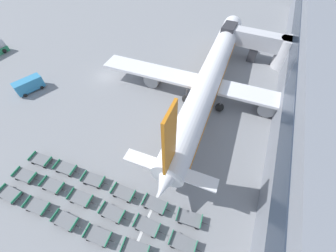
{
  "coord_description": "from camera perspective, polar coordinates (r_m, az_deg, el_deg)",
  "views": [
    {
      "loc": [
        23.99,
        -25.11,
        23.92
      ],
      "look_at": [
        16.67,
        -8.73,
        2.71
      ],
      "focal_mm": 22.0,
      "sensor_mm": 36.0,
      "label": 1
    }
  ],
  "objects": [
    {
      "name": "baggage_dolly_row_mid_b_col_d",
      "position": [
        25.87,
        -12.26,
        -17.6
      ],
      "size": [
        3.4,
        1.64,
        0.92
      ],
      "color": "slate",
      "rests_on": "ground_plane"
    },
    {
      "name": "baggage_dolly_row_mid_a_col_c",
      "position": [
        27.05,
        -23.05,
        -17.88
      ],
      "size": [
        3.43,
        1.73,
        0.92
      ],
      "color": "slate",
      "rests_on": "ground_plane"
    },
    {
      "name": "jet_bridge",
      "position": [
        46.94,
        25.14,
        19.65
      ],
      "size": [
        14.98,
        4.39,
        6.0
      ],
      "color": "silver",
      "rests_on": "ground_plane"
    },
    {
      "name": "baggage_dolly_row_mid_b_col_c",
      "position": [
        27.57,
        -20.0,
        -13.77
      ],
      "size": [
        3.44,
        1.79,
        0.92
      ],
      "color": "slate",
      "rests_on": "ground_plane"
    },
    {
      "name": "stand_guidance_stripe",
      "position": [
        30.93,
        4.98,
        -1.14
      ],
      "size": [
        1.93,
        35.41,
        0.01
      ],
      "color": "white",
      "rests_on": "ground_plane"
    },
    {
      "name": "baggage_dolly_row_near_col_d",
      "position": [
        25.06,
        -18.84,
        -26.75
      ],
      "size": [
        3.43,
        1.75,
        0.92
      ],
      "color": "slate",
      "rests_on": "ground_plane"
    },
    {
      "name": "baggage_dolly_row_mid_a_col_f",
      "position": [
        23.9,
        4.12,
        -29.63
      ],
      "size": [
        3.4,
        1.64,
        0.92
      ],
      "color": "slate",
      "rests_on": "ground_plane"
    },
    {
      "name": "ground_plane",
      "position": [
        42.17,
        -16.49,
        13.05
      ],
      "size": [
        500.0,
        500.0,
        0.0
      ],
      "primitive_type": "plane",
      "color": "gray"
    },
    {
      "name": "baggage_dolly_row_mid_b_col_e",
      "position": [
        24.9,
        -3.65,
        -20.83
      ],
      "size": [
        3.38,
        1.6,
        0.92
      ],
      "color": "slate",
      "rests_on": "ground_plane"
    },
    {
      "name": "airplane",
      "position": [
        35.11,
        11.54,
        12.96
      ],
      "size": [
        37.49,
        43.58,
        13.18
      ],
      "color": "white",
      "rests_on": "ground_plane"
    },
    {
      "name": "baggage_dolly_row_near_col_a",
      "position": [
        31.31,
        -37.62,
        -14.72
      ],
      "size": [
        3.39,
        1.62,
        0.92
      ],
      "color": "slate",
      "rests_on": "ground_plane"
    },
    {
      "name": "baggage_dolly_row_near_col_c",
      "position": [
        26.73,
        -26.54,
        -22.35
      ],
      "size": [
        3.41,
        1.67,
        0.92
      ],
      "color": "slate",
      "rests_on": "ground_plane"
    },
    {
      "name": "baggage_dolly_row_mid_a_col_d",
      "position": [
        25.33,
        -15.19,
        -22.14
      ],
      "size": [
        3.39,
        1.63,
        0.92
      ],
      "color": "slate",
      "rests_on": "ground_plane"
    },
    {
      "name": "baggage_dolly_row_mid_a_col_b",
      "position": [
        29.21,
        -29.35,
        -14.12
      ],
      "size": [
        3.42,
        1.7,
        0.92
      ],
      "color": "slate",
      "rests_on": "ground_plane"
    },
    {
      "name": "baggage_dolly_row_mid_a_col_a",
      "position": [
        31.69,
        -34.81,
        -11.17
      ],
      "size": [
        3.43,
        1.77,
        0.92
      ],
      "color": "slate",
      "rests_on": "ground_plane"
    },
    {
      "name": "service_van",
      "position": [
        43.85,
        -34.14,
        9.41
      ],
      "size": [
        3.27,
        4.88,
        2.26
      ],
      "color": "teal",
      "rests_on": "ground_plane"
    },
    {
      "name": "baggage_dolly_row_mid_a_col_e",
      "position": [
        24.31,
        -5.89,
        -25.78
      ],
      "size": [
        3.39,
        1.61,
        0.92
      ],
      "color": "slate",
      "rests_on": "ground_plane"
    },
    {
      "name": "baggage_dolly_row_mid_b_col_b",
      "position": [
        29.75,
        -26.52,
        -10.39
      ],
      "size": [
        3.43,
        1.74,
        0.92
      ],
      "color": "slate",
      "rests_on": "ground_plane"
    },
    {
      "name": "baggage_dolly_row_near_col_e",
      "position": [
        23.98,
        -9.02,
        -30.69
      ],
      "size": [
        3.44,
        1.8,
        0.92
      ],
      "color": "slate",
      "rests_on": "ground_plane"
    },
    {
      "name": "baggage_dolly_row_mid_b_col_f",
      "position": [
        24.51,
        5.91,
        -24.07
      ],
      "size": [
        3.44,
        1.79,
        0.92
      ],
      "color": "slate",
      "rests_on": "ground_plane"
    },
    {
      "name": "baggage_dolly_row_near_col_b",
      "position": [
        28.84,
        -32.51,
        -18.17
      ],
      "size": [
        3.44,
        1.78,
        0.92
      ],
      "color": "slate",
      "rests_on": "ground_plane"
    },
    {
      "name": "baggage_dolly_row_mid_b_col_a",
      "position": [
        32.03,
        -31.76,
        -7.94
      ],
      "size": [
        3.43,
        1.75,
        0.92
      ],
      "color": "slate",
      "rests_on": "ground_plane"
    }
  ]
}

